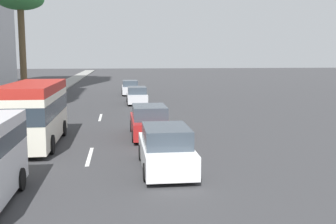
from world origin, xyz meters
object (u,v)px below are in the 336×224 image
car_third (166,149)px  car_fifth (137,96)px  car_lead (149,122)px  minibus_fourth (35,111)px  car_sixth (130,88)px  palm_tree (20,4)px

car_third → car_fifth: size_ratio=1.11×
car_third → car_fifth: (21.13, 0.09, -0.06)m
car_lead → minibus_fourth: bearing=103.0°
car_sixth → car_third: bearing=-179.2°
car_third → minibus_fourth: 7.67m
car_third → car_fifth: 21.13m
minibus_fourth → palm_tree: palm_tree is taller
car_lead → car_third: same height
car_third → car_lead: bearing=1.2°
car_sixth → minibus_fourth: bearing=168.0°
palm_tree → car_third: bearing=-154.3°
car_sixth → car_lead: bearing=-179.3°
car_lead → car_sixth: car_lead is taller
car_lead → car_sixth: (23.45, 0.30, -0.05)m
palm_tree → car_lead: bearing=-144.6°
car_sixth → palm_tree: bearing=140.3°
palm_tree → car_fifth: bearing=-78.0°
car_third → palm_tree: palm_tree is taller
car_fifth → palm_tree: palm_tree is taller
car_fifth → car_sixth: (8.66, 0.34, 0.02)m
car_fifth → car_sixth: 8.67m
car_lead → car_fifth: 14.78m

